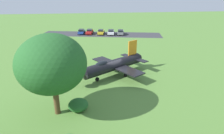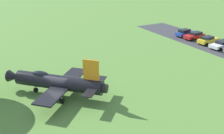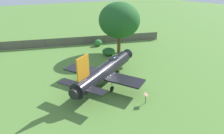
{
  "view_description": "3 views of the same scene",
  "coord_description": "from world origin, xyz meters",
  "px_view_note": "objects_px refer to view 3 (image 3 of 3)",
  "views": [
    {
      "loc": [
        -26.22,
        4.12,
        11.72
      ],
      "look_at": [
        -1.33,
        0.46,
        1.93
      ],
      "focal_mm": 30.35,
      "sensor_mm": 36.0,
      "label": 1
    },
    {
      "loc": [
        -12.99,
        -23.6,
        14.4
      ],
      "look_at": [
        7.92,
        -0.23,
        1.5
      ],
      "focal_mm": 41.13,
      "sensor_mm": 36.0,
      "label": 2
    },
    {
      "loc": [
        17.74,
        -9.01,
        11.08
      ],
      "look_at": [
        0.31,
        0.83,
        2.17
      ],
      "focal_mm": 30.44,
      "sensor_mm": 36.0,
      "label": 3
    }
  ],
  "objects_px": {
    "shrub_near_fence": "(109,52)",
    "shrub_by_tree": "(98,43)",
    "info_plaque": "(146,96)",
    "shade_tree": "(119,20)",
    "display_jet": "(106,70)"
  },
  "relations": [
    {
      "from": "shrub_near_fence",
      "to": "shrub_by_tree",
      "type": "distance_m",
      "value": 5.42
    },
    {
      "from": "shade_tree",
      "to": "shrub_near_fence",
      "type": "distance_m",
      "value": 5.35
    },
    {
      "from": "shrub_near_fence",
      "to": "shrub_by_tree",
      "type": "xyz_separation_m",
      "value": [
        -5.38,
        0.65,
        0.02
      ]
    },
    {
      "from": "display_jet",
      "to": "shrub_by_tree",
      "type": "xyz_separation_m",
      "value": [
        -13.7,
        5.51,
        -1.12
      ]
    },
    {
      "from": "display_jet",
      "to": "shade_tree",
      "type": "relative_size",
      "value": 1.38
    },
    {
      "from": "shade_tree",
      "to": "shrub_near_fence",
      "type": "relative_size",
      "value": 3.83
    },
    {
      "from": "display_jet",
      "to": "shrub_near_fence",
      "type": "height_order",
      "value": "display_jet"
    },
    {
      "from": "shrub_near_fence",
      "to": "shrub_by_tree",
      "type": "height_order",
      "value": "shrub_by_tree"
    },
    {
      "from": "shrub_near_fence",
      "to": "info_plaque",
      "type": "distance_m",
      "value": 14.44
    },
    {
      "from": "info_plaque",
      "to": "display_jet",
      "type": "bearing_deg",
      "value": -166.03
    },
    {
      "from": "shrub_near_fence",
      "to": "display_jet",
      "type": "bearing_deg",
      "value": -30.29
    },
    {
      "from": "shrub_near_fence",
      "to": "shrub_by_tree",
      "type": "relative_size",
      "value": 1.48
    },
    {
      "from": "shade_tree",
      "to": "shrub_by_tree",
      "type": "bearing_deg",
      "value": -163.71
    },
    {
      "from": "display_jet",
      "to": "info_plaque",
      "type": "bearing_deg",
      "value": -108.24
    },
    {
      "from": "shade_tree",
      "to": "shrub_by_tree",
      "type": "height_order",
      "value": "shade_tree"
    }
  ]
}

